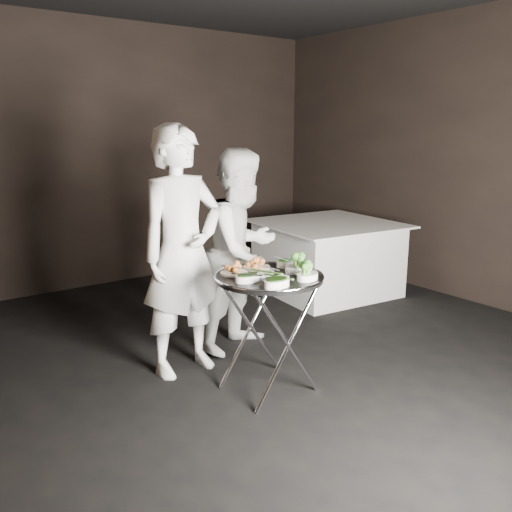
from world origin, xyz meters
TOP-DOWN VIEW (x-y plane):
  - floor at (0.00, 0.00)m, footprint 6.00×7.00m
  - wall_back at (0.00, 3.52)m, footprint 6.00×0.05m
  - tray_stand at (0.01, 0.19)m, footprint 0.56×0.48m
  - serving_tray at (0.01, 0.19)m, footprint 0.75×0.75m
  - potato_plate_a at (-0.17, 0.35)m, footprint 0.19×0.19m
  - potato_plate_b at (0.05, 0.39)m, footprint 0.19×0.19m
  - greens_bowl at (0.24, 0.31)m, footprint 0.12×0.12m
  - asparagus_plate_a at (-0.01, 0.22)m, footprint 0.20×0.16m
  - asparagus_plate_b at (-0.02, 0.05)m, footprint 0.22×0.16m
  - spinach_bowl_a at (-0.20, 0.15)m, footprint 0.19×0.15m
  - spinach_bowl_b at (-0.12, -0.05)m, footprint 0.19×0.12m
  - broccoli_bowl_a at (0.22, 0.13)m, footprint 0.23×0.20m
  - broccoli_bowl_b at (0.15, -0.04)m, footprint 0.20×0.17m
  - serving_utensils at (0.02, 0.26)m, footprint 0.59×0.43m
  - waiter_left at (-0.31, 0.83)m, footprint 0.71×0.49m
  - waiter_right at (0.32, 0.95)m, footprint 0.97×0.85m
  - dining_table at (1.98, 1.68)m, footprint 1.40×1.40m

SIDE VIEW (x-z plane):
  - floor at x=0.00m, z-range -0.05..0.00m
  - dining_table at x=1.98m, z-range 0.00..0.80m
  - tray_stand at x=0.01m, z-range 0.05..0.88m
  - serving_tray at x=0.01m, z-range 0.81..0.85m
  - waiter_right at x=0.32m, z-range 0.00..1.67m
  - asparagus_plate_a at x=-0.01m, z-range 0.84..0.88m
  - asparagus_plate_b at x=-0.02m, z-range 0.84..0.88m
  - potato_plate_b at x=0.05m, z-range 0.84..0.91m
  - potato_plate_a at x=-0.17m, z-range 0.84..0.91m
  - spinach_bowl_a at x=-0.20m, z-range 0.84..0.91m
  - greens_bowl at x=0.24m, z-range 0.84..0.91m
  - broccoli_bowl_b at x=0.15m, z-range 0.84..0.91m
  - spinach_bowl_b at x=-0.12m, z-range 0.84..0.92m
  - broccoli_bowl_a at x=0.22m, z-range 0.84..0.92m
  - serving_utensils at x=0.02m, z-range 0.89..0.90m
  - waiter_left at x=-0.31m, z-range 0.00..1.86m
  - wall_back at x=0.00m, z-range 0.00..3.00m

